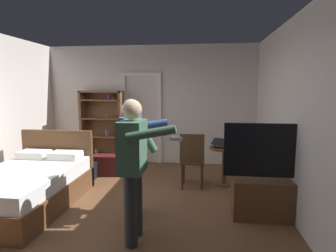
# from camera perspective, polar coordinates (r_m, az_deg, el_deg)

# --- Properties ---
(ground_plane) EXTENTS (5.90, 5.90, 0.00)m
(ground_plane) POSITION_cam_1_polar(r_m,az_deg,el_deg) (4.33, -10.31, -16.49)
(ground_plane) COLOR brown
(wall_back) EXTENTS (5.10, 0.12, 2.75)m
(wall_back) POSITION_cam_1_polar(r_m,az_deg,el_deg) (6.62, -3.54, 4.34)
(wall_back) COLOR silver
(wall_back) RESTS_ON ground_plane
(wall_right) EXTENTS (0.12, 5.60, 2.75)m
(wall_right) POSITION_cam_1_polar(r_m,az_deg,el_deg) (3.99, 25.69, 1.33)
(wall_right) COLOR silver
(wall_right) RESTS_ON ground_plane
(doorway_frame) EXTENTS (0.93, 0.08, 2.13)m
(doorway_frame) POSITION_cam_1_polar(r_m,az_deg,el_deg) (6.60, -5.38, 2.97)
(doorway_frame) COLOR white
(doorway_frame) RESTS_ON ground_plane
(bed) EXTENTS (1.31, 2.05, 1.02)m
(bed) POSITION_cam_1_polar(r_m,az_deg,el_deg) (4.79, -26.71, -10.88)
(bed) COLOR brown
(bed) RESTS_ON ground_plane
(bookshelf) EXTENTS (1.00, 0.32, 1.71)m
(bookshelf) POSITION_cam_1_polar(r_m,az_deg,el_deg) (6.74, -13.21, 0.37)
(bookshelf) COLOR brown
(bookshelf) RESTS_ON ground_plane
(tv_flatscreen) EXTENTS (1.24, 0.40, 1.31)m
(tv_flatscreen) POSITION_cam_1_polar(r_m,az_deg,el_deg) (4.11, 19.98, -12.13)
(tv_flatscreen) COLOR brown
(tv_flatscreen) RESTS_ON ground_plane
(side_table) EXTENTS (0.56, 0.56, 0.70)m
(side_table) POSITION_cam_1_polar(r_m,az_deg,el_deg) (5.24, 11.44, -6.82)
(side_table) COLOR brown
(side_table) RESTS_ON ground_plane
(laptop) EXTENTS (0.41, 0.41, 0.17)m
(laptop) POSITION_cam_1_polar(r_m,az_deg,el_deg) (5.13, 11.06, -3.80)
(laptop) COLOR black
(laptop) RESTS_ON side_table
(bottle_on_table) EXTENTS (0.06, 0.06, 0.23)m
(bottle_on_table) POSITION_cam_1_polar(r_m,az_deg,el_deg) (5.10, 13.18, -3.41)
(bottle_on_table) COLOR #3B5125
(bottle_on_table) RESTS_ON side_table
(wooden_chair) EXTENTS (0.43, 0.43, 0.99)m
(wooden_chair) POSITION_cam_1_polar(r_m,az_deg,el_deg) (4.95, 4.97, -6.58)
(wooden_chair) COLOR #4C331E
(wooden_chair) RESTS_ON ground_plane
(person_blue_shirt) EXTENTS (0.71, 0.58, 1.65)m
(person_blue_shirt) POSITION_cam_1_polar(r_m,az_deg,el_deg) (3.19, -7.01, -7.05)
(person_blue_shirt) COLOR #333338
(person_blue_shirt) RESTS_ON ground_plane
(person_striped_shirt) EXTENTS (0.74, 0.64, 1.63)m
(person_striped_shirt) POSITION_cam_1_polar(r_m,az_deg,el_deg) (3.82, -7.26, -4.70)
(person_striped_shirt) COLOR slate
(person_striped_shirt) RESTS_ON ground_plane
(suitcase_dark) EXTENTS (0.46, 0.39, 0.32)m
(suitcase_dark) POSITION_cam_1_polar(r_m,az_deg,el_deg) (5.80, -16.63, -8.66)
(suitcase_dark) COLOR black
(suitcase_dark) RESTS_ON ground_plane
(suitcase_small) EXTENTS (0.53, 0.32, 0.41)m
(suitcase_small) POSITION_cam_1_polar(r_m,az_deg,el_deg) (5.90, -12.70, -7.80)
(suitcase_small) COLOR #4C1919
(suitcase_small) RESTS_ON ground_plane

